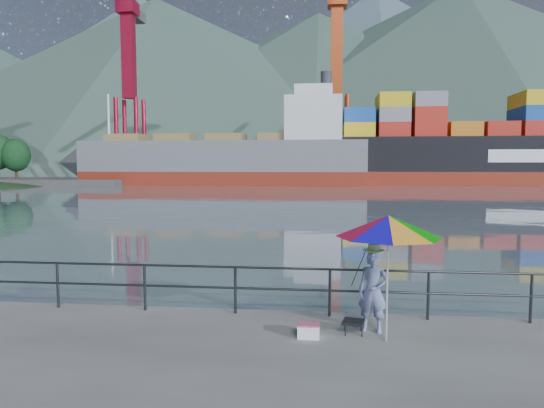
{
  "coord_description": "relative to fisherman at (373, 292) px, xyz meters",
  "views": [
    {
      "loc": [
        2.86,
        -8.29,
        3.18
      ],
      "look_at": [
        1.32,
        6.0,
        2.0
      ],
      "focal_mm": 32.0,
      "sensor_mm": 36.0,
      "label": 1
    }
  ],
  "objects": [
    {
      "name": "fishing_rod",
      "position": [
        -0.21,
        1.26,
        -0.77
      ],
      "size": [
        0.19,
        1.52,
        1.08
      ],
      "primitive_type": "cylinder",
      "rotation": [
        0.96,
        0.0,
        0.11
      ],
      "color": "black",
      "rests_on": "ground"
    },
    {
      "name": "folding_stool",
      "position": [
        -0.37,
        -0.17,
        -0.64
      ],
      "size": [
        0.46,
        0.46,
        0.25
      ],
      "color": "black",
      "rests_on": "ground"
    },
    {
      "name": "mountains",
      "position": [
        35.01,
        206.88,
        34.78
      ],
      "size": [
        600.0,
        332.8,
        80.0
      ],
      "color": "#385147",
      "rests_on": "ground"
    },
    {
      "name": "container_stacks",
      "position": [
        30.03,
        92.91,
        2.33
      ],
      "size": [
        58.0,
        8.4,
        7.8
      ],
      "color": "orange",
      "rests_on": "ground"
    },
    {
      "name": "cooler_bag",
      "position": [
        -1.2,
        -0.46,
        -0.65
      ],
      "size": [
        0.4,
        0.27,
        0.23
      ],
      "primitive_type": "cube",
      "rotation": [
        0.0,
        0.0,
        0.0
      ],
      "color": "white",
      "rests_on": "ground"
    },
    {
      "name": "harbor_water",
      "position": [
        -3.8,
        129.13,
        -0.77
      ],
      "size": [
        500.0,
        280.0,
        0.0
      ],
      "primitive_type": "cube",
      "color": "slate",
      "rests_on": "ground"
    },
    {
      "name": "bulk_carrier",
      "position": [
        -15.72,
        70.27,
        3.43
      ],
      "size": [
        46.76,
        8.09,
        14.5
      ],
      "color": "maroon",
      "rests_on": "ground"
    },
    {
      "name": "port_cranes",
      "position": [
        27.2,
        83.13,
        15.23
      ],
      "size": [
        116.0,
        28.0,
        38.4
      ],
      "color": "#B0122C",
      "rests_on": "ground"
    },
    {
      "name": "guardrail",
      "position": [
        -3.8,
        0.83,
        -0.25
      ],
      "size": [
        22.0,
        0.06,
        1.03
      ],
      "color": "#2D3033",
      "rests_on": "ground"
    },
    {
      "name": "far_dock",
      "position": [
        6.2,
        92.13,
        -0.77
      ],
      "size": [
        200.0,
        40.0,
        0.4
      ],
      "primitive_type": "cube",
      "color": "#514F4C",
      "rests_on": "ground"
    },
    {
      "name": "fisherman",
      "position": [
        0.0,
        0.0,
        0.0
      ],
      "size": [
        0.64,
        0.5,
        1.54
      ],
      "primitive_type": "imported",
      "rotation": [
        0.0,
        0.0,
        -0.26
      ],
      "color": "navy",
      "rests_on": "ground"
    },
    {
      "name": "beach_umbrella",
      "position": [
        0.19,
        -0.51,
        1.32
      ],
      "size": [
        1.94,
        1.94,
        2.28
      ],
      "color": "white",
      "rests_on": "ground"
    },
    {
      "name": "container_ship",
      "position": [
        31.13,
        74.94,
        5.05
      ],
      "size": [
        61.77,
        10.29,
        18.1
      ],
      "color": "maroon",
      "rests_on": "ground"
    }
  ]
}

